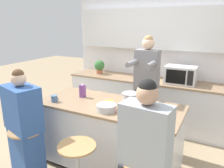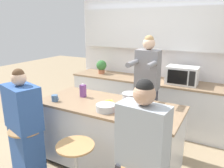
{
  "view_description": "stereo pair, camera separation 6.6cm",
  "coord_description": "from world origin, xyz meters",
  "px_view_note": "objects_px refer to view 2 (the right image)",
  "views": [
    {
      "loc": [
        1.26,
        -2.36,
        1.92
      ],
      "look_at": [
        0.0,
        0.08,
        1.16
      ],
      "focal_mm": 35.0,
      "sensor_mm": 36.0,
      "label": 1
    },
    {
      "loc": [
        1.31,
        -2.32,
        1.92
      ],
      "look_at": [
        0.0,
        0.08,
        1.16
      ],
      "focal_mm": 35.0,
      "sensor_mm": 36.0,
      "label": 2
    }
  ],
  "objects_px": {
    "juice_carton": "(83,91)",
    "microwave": "(182,75)",
    "coffee_cup_near": "(123,109)",
    "fruit_bowl": "(106,108)",
    "banana_bunch": "(110,101)",
    "kitchen_island": "(109,135)",
    "person_seated_near": "(141,166)",
    "bar_stool_leftmost": "(28,150)",
    "bar_stool_center": "(76,168)",
    "coffee_cup_far": "(55,98)",
    "potted_plant": "(101,66)",
    "person_wrapped_blanket": "(25,129)",
    "person_cooking": "(146,96)",
    "cooking_pot": "(130,99)"
  },
  "relations": [
    {
      "from": "coffee_cup_near",
      "to": "microwave",
      "type": "height_order",
      "value": "microwave"
    },
    {
      "from": "bar_stool_center",
      "to": "person_wrapped_blanket",
      "type": "relative_size",
      "value": 0.48
    },
    {
      "from": "juice_carton",
      "to": "potted_plant",
      "type": "relative_size",
      "value": 0.69
    },
    {
      "from": "bar_stool_leftmost",
      "to": "juice_carton",
      "type": "height_order",
      "value": "juice_carton"
    },
    {
      "from": "person_seated_near",
      "to": "fruit_bowl",
      "type": "distance_m",
      "value": 0.86
    },
    {
      "from": "person_cooking",
      "to": "juice_carton",
      "type": "distance_m",
      "value": 0.94
    },
    {
      "from": "bar_stool_leftmost",
      "to": "bar_stool_center",
      "type": "distance_m",
      "value": 0.75
    },
    {
      "from": "person_seated_near",
      "to": "banana_bunch",
      "type": "xyz_separation_m",
      "value": [
        -0.74,
        0.75,
        0.25
      ]
    },
    {
      "from": "microwave",
      "to": "potted_plant",
      "type": "xyz_separation_m",
      "value": [
        -1.65,
        0.04,
        0.0
      ]
    },
    {
      "from": "person_cooking",
      "to": "banana_bunch",
      "type": "relative_size",
      "value": 12.35
    },
    {
      "from": "fruit_bowl",
      "to": "banana_bunch",
      "type": "bearing_deg",
      "value": 108.39
    },
    {
      "from": "kitchen_island",
      "to": "juice_carton",
      "type": "relative_size",
      "value": 9.76
    },
    {
      "from": "person_wrapped_blanket",
      "to": "coffee_cup_far",
      "type": "distance_m",
      "value": 0.54
    },
    {
      "from": "person_cooking",
      "to": "person_wrapped_blanket",
      "type": "distance_m",
      "value": 1.72
    },
    {
      "from": "bar_stool_leftmost",
      "to": "fruit_bowl",
      "type": "bearing_deg",
      "value": 31.03
    },
    {
      "from": "person_seated_near",
      "to": "cooking_pot",
      "type": "distance_m",
      "value": 1.0
    },
    {
      "from": "kitchen_island",
      "to": "coffee_cup_far",
      "type": "relative_size",
      "value": 15.97
    },
    {
      "from": "person_wrapped_blanket",
      "to": "kitchen_island",
      "type": "bearing_deg",
      "value": 58.0
    },
    {
      "from": "person_cooking",
      "to": "banana_bunch",
      "type": "height_order",
      "value": "person_cooking"
    },
    {
      "from": "juice_carton",
      "to": "microwave",
      "type": "bearing_deg",
      "value": 51.62
    },
    {
      "from": "kitchen_island",
      "to": "person_wrapped_blanket",
      "type": "height_order",
      "value": "person_wrapped_blanket"
    },
    {
      "from": "coffee_cup_near",
      "to": "cooking_pot",
      "type": "bearing_deg",
      "value": 96.45
    },
    {
      "from": "fruit_bowl",
      "to": "microwave",
      "type": "xyz_separation_m",
      "value": [
        0.55,
        1.67,
        0.11
      ]
    },
    {
      "from": "banana_bunch",
      "to": "juice_carton",
      "type": "bearing_deg",
      "value": 175.85
    },
    {
      "from": "bar_stool_leftmost",
      "to": "banana_bunch",
      "type": "distance_m",
      "value": 1.19
    },
    {
      "from": "person_cooking",
      "to": "coffee_cup_near",
      "type": "bearing_deg",
      "value": -91.86
    },
    {
      "from": "potted_plant",
      "to": "person_wrapped_blanket",
      "type": "bearing_deg",
      "value": -83.85
    },
    {
      "from": "bar_stool_leftmost",
      "to": "fruit_bowl",
      "type": "xyz_separation_m",
      "value": [
        0.83,
        0.5,
        0.55
      ]
    },
    {
      "from": "bar_stool_center",
      "to": "coffee_cup_near",
      "type": "distance_m",
      "value": 0.83
    },
    {
      "from": "person_seated_near",
      "to": "microwave",
      "type": "distance_m",
      "value": 2.2
    },
    {
      "from": "coffee_cup_near",
      "to": "juice_carton",
      "type": "xyz_separation_m",
      "value": [
        -0.75,
        0.24,
        0.05
      ]
    },
    {
      "from": "bar_stool_center",
      "to": "kitchen_island",
      "type": "bearing_deg",
      "value": 90.0
    },
    {
      "from": "coffee_cup_far",
      "to": "juice_carton",
      "type": "relative_size",
      "value": 0.61
    },
    {
      "from": "coffee_cup_near",
      "to": "person_seated_near",
      "type": "bearing_deg",
      "value": -50.61
    },
    {
      "from": "banana_bunch",
      "to": "microwave",
      "type": "relative_size",
      "value": 0.28
    },
    {
      "from": "coffee_cup_near",
      "to": "juice_carton",
      "type": "bearing_deg",
      "value": 162.48
    },
    {
      "from": "person_wrapped_blanket",
      "to": "microwave",
      "type": "xyz_separation_m",
      "value": [
        1.41,
        2.16,
        0.39
      ]
    },
    {
      "from": "coffee_cup_near",
      "to": "juice_carton",
      "type": "height_order",
      "value": "juice_carton"
    },
    {
      "from": "coffee_cup_far",
      "to": "person_seated_near",
      "type": "bearing_deg",
      "value": -17.63
    },
    {
      "from": "potted_plant",
      "to": "banana_bunch",
      "type": "bearing_deg",
      "value": -55.09
    },
    {
      "from": "cooking_pot",
      "to": "fruit_bowl",
      "type": "distance_m",
      "value": 0.38
    },
    {
      "from": "microwave",
      "to": "banana_bunch",
      "type": "bearing_deg",
      "value": -114.13
    },
    {
      "from": "coffee_cup_far",
      "to": "person_cooking",
      "type": "bearing_deg",
      "value": 41.36
    },
    {
      "from": "kitchen_island",
      "to": "bar_stool_leftmost",
      "type": "xyz_separation_m",
      "value": [
        -0.75,
        -0.72,
        -0.06
      ]
    },
    {
      "from": "coffee_cup_far",
      "to": "potted_plant",
      "type": "height_order",
      "value": "potted_plant"
    },
    {
      "from": "person_cooking",
      "to": "fruit_bowl",
      "type": "xyz_separation_m",
      "value": [
        -0.21,
        -0.83,
        0.06
      ]
    },
    {
      "from": "fruit_bowl",
      "to": "bar_stool_center",
      "type": "bearing_deg",
      "value": -98.96
    },
    {
      "from": "fruit_bowl",
      "to": "potted_plant",
      "type": "distance_m",
      "value": 2.04
    },
    {
      "from": "kitchen_island",
      "to": "person_seated_near",
      "type": "xyz_separation_m",
      "value": [
        0.74,
        -0.71,
        0.22
      ]
    },
    {
      "from": "bar_stool_center",
      "to": "juice_carton",
      "type": "distance_m",
      "value": 1.1
    }
  ]
}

